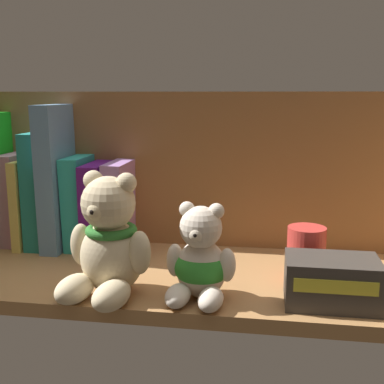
{
  "coord_description": "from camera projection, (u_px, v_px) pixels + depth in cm",
  "views": [
    {
      "loc": [
        10.87,
        -69.25,
        28.74
      ],
      "look_at": [
        -0.03,
        0.0,
        14.53
      ],
      "focal_mm": 45.77,
      "sensor_mm": 36.0,
      "label": 1
    }
  ],
  "objects": [
    {
      "name": "shelf_board",
      "position": [
        192.0,
        279.0,
        0.74
      ],
      "size": [
        79.72,
        27.86,
        2.0
      ],
      "primitive_type": "cube",
      "color": "#9E7042",
      "rests_on": "ground"
    },
    {
      "name": "shelf_back_panel",
      "position": [
        205.0,
        176.0,
        0.86
      ],
      "size": [
        82.12,
        1.2,
        28.99
      ],
      "primitive_type": "cube",
      "color": "brown",
      "rests_on": "ground"
    },
    {
      "name": "book_1",
      "position": [
        17.0,
        199.0,
        0.88
      ],
      "size": [
        3.09,
        9.08,
        16.23
      ],
      "primitive_type": "cube",
      "color": "#BE799A",
      "rests_on": "shelf_board"
    },
    {
      "name": "book_2",
      "position": [
        31.0,
        201.0,
        0.88
      ],
      "size": [
        1.66,
        12.66,
        15.42
      ],
      "primitive_type": "cube",
      "rotation": [
        0.0,
        0.0,
        0.0
      ],
      "color": "#CAB857",
      "rests_on": "shelf_board"
    },
    {
      "name": "book_3",
      "position": [
        44.0,
        189.0,
        0.87
      ],
      "size": [
        3.09,
        11.75,
        20.12
      ],
      "primitive_type": "cube",
      "color": "#1E7B70",
      "rests_on": "shelf_board"
    },
    {
      "name": "book_4",
      "position": [
        61.0,
        176.0,
        0.86
      ],
      "size": [
        3.39,
        14.21,
        24.89
      ],
      "primitive_type": "cube",
      "rotation": [
        0.0,
        -0.01,
        0.0
      ],
      "color": "#5B82A7",
      "rests_on": "shelf_board"
    },
    {
      "name": "book_5",
      "position": [
        82.0,
        201.0,
        0.86
      ],
      "size": [
        3.73,
        10.64,
        16.09
      ],
      "primitive_type": "cube",
      "rotation": [
        0.0,
        -0.02,
        0.0
      ],
      "color": "teal",
      "rests_on": "shelf_board"
    },
    {
      "name": "book_6",
      "position": [
        102.0,
        205.0,
        0.86
      ],
      "size": [
        3.44,
        13.48,
        15.07
      ],
      "primitive_type": "cube",
      "color": "#4E126B",
      "rests_on": "shelf_board"
    },
    {
      "name": "book_7",
      "position": [
        122.0,
        205.0,
        0.85
      ],
      "size": [
        3.49,
        12.57,
        15.4
      ],
      "primitive_type": "cube",
      "rotation": [
        0.0,
        0.01,
        0.0
      ],
      "color": "#A578BB",
      "rests_on": "shelf_board"
    },
    {
      "name": "teddy_bear_larger",
      "position": [
        108.0,
        243.0,
        0.65
      ],
      "size": [
        12.71,
        13.06,
        16.7
      ],
      "color": "beige",
      "rests_on": "shelf_board"
    },
    {
      "name": "teddy_bear_smaller",
      "position": [
        200.0,
        261.0,
        0.64
      ],
      "size": [
        9.52,
        10.05,
        12.92
      ],
      "color": "beige",
      "rests_on": "shelf_board"
    },
    {
      "name": "pillar_candle",
      "position": [
        306.0,
        254.0,
        0.7
      ],
      "size": [
        5.51,
        5.51,
        7.9
      ],
      "primitive_type": "cylinder",
      "color": "#C63833",
      "rests_on": "shelf_board"
    },
    {
      "name": "small_product_box",
      "position": [
        332.0,
        281.0,
        0.63
      ],
      "size": [
        11.74,
        7.7,
        6.14
      ],
      "color": "#38332D",
      "rests_on": "shelf_board"
    }
  ]
}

